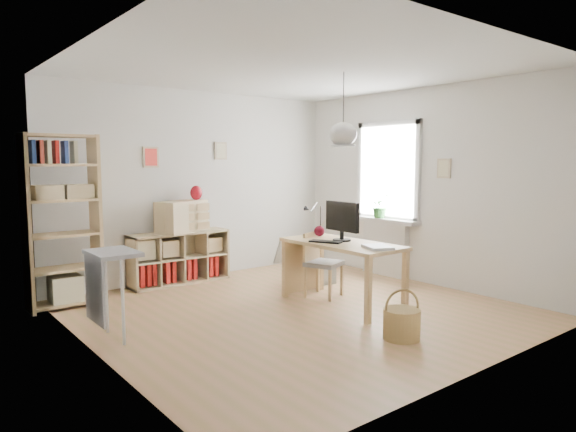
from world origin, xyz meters
TOP-DOWN VIEW (x-y plane):
  - ground at (0.00, 0.00)m, footprint 4.50×4.50m
  - room_shell at (0.55, -0.15)m, footprint 4.50×4.50m
  - window_unit at (2.23, 0.60)m, footprint 0.07×1.16m
  - radiator at (2.19, 0.60)m, footprint 0.10×0.80m
  - windowsill at (2.14, 0.60)m, footprint 0.22×1.20m
  - desk at (0.55, -0.15)m, footprint 0.70×1.50m
  - cube_shelf at (-0.47, 2.08)m, footprint 1.40×0.38m
  - tall_bookshelf at (-2.04, 1.80)m, footprint 0.80×0.38m
  - side_table at (-2.04, 0.35)m, footprint 0.40×0.55m
  - chair at (0.62, 0.31)m, footprint 0.51×0.51m
  - wicker_basket at (0.17, -1.36)m, footprint 0.35×0.35m
  - storage_chest at (0.95, 0.92)m, footprint 0.61×0.68m
  - monitor at (0.62, -0.08)m, footprint 0.21×0.54m
  - keyboard at (0.38, -0.05)m, footprint 0.28×0.40m
  - task_lamp at (0.64, 0.47)m, footprint 0.36×0.13m
  - yarn_ball at (0.66, 0.37)m, footprint 0.13×0.13m
  - paper_tray at (0.53, -0.72)m, footprint 0.36×0.39m
  - drawer_chest at (-0.40, 2.04)m, footprint 0.83×0.62m
  - red_vase at (-0.17, 2.04)m, footprint 0.17×0.17m
  - potted_plant at (2.12, 0.66)m, footprint 0.36×0.33m

SIDE VIEW (x-z plane):
  - ground at x=0.00m, z-range 0.00..0.00m
  - wicker_basket at x=0.17m, z-range -0.09..0.40m
  - storage_chest at x=0.95m, z-range -0.11..0.53m
  - cube_shelf at x=-0.47m, z-range -0.06..0.66m
  - radiator at x=2.19m, z-range 0.00..0.80m
  - chair at x=0.62m, z-range 0.06..0.86m
  - desk at x=0.55m, z-range 0.28..1.03m
  - side_table at x=-2.04m, z-range 0.24..1.09m
  - keyboard at x=0.38m, z-range 0.75..0.77m
  - paper_tray at x=0.53m, z-range 0.75..0.78m
  - yarn_ball at x=0.66m, z-range 0.75..0.88m
  - windowsill at x=2.14m, z-range 0.80..0.86m
  - drawer_chest at x=-0.40m, z-range 0.72..1.15m
  - monitor at x=0.62m, z-range 0.78..1.25m
  - task_lamp at x=0.64m, z-range 0.82..1.21m
  - potted_plant at x=2.12m, z-range 0.86..1.21m
  - tall_bookshelf at x=-2.04m, z-range 0.09..2.09m
  - red_vase at x=-0.17m, z-range 1.15..1.36m
  - window_unit at x=2.23m, z-range 0.82..2.28m
  - room_shell at x=0.55m, z-range -0.25..4.25m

